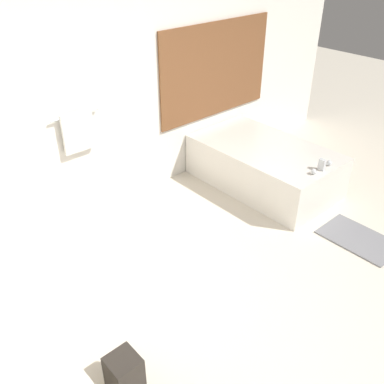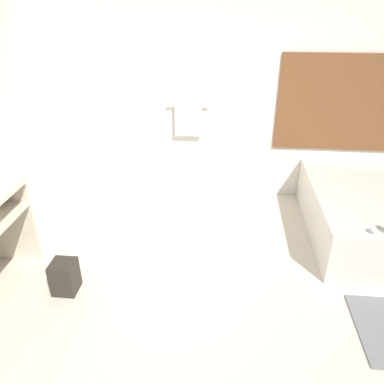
{
  "view_description": "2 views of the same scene",
  "coord_description": "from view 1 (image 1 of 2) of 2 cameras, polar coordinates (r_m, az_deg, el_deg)",
  "views": [
    {
      "loc": [
        -2.01,
        -1.4,
        2.67
      ],
      "look_at": [
        -0.04,
        0.79,
        0.82
      ],
      "focal_mm": 40.0,
      "sensor_mm": 36.0,
      "label": 1
    },
    {
      "loc": [
        0.17,
        -2.19,
        2.3
      ],
      "look_at": [
        -0.11,
        0.71,
        0.77
      ],
      "focal_mm": 35.0,
      "sensor_mm": 36.0,
      "label": 2
    }
  ],
  "objects": [
    {
      "name": "waste_bin",
      "position": [
        3.1,
        -9.01,
        -22.82
      ],
      "size": [
        0.2,
        0.2,
        0.3
      ],
      "color": "#2D2823",
      "rests_on": "ground_plane"
    },
    {
      "name": "wall_back_with_blinds",
      "position": [
        4.38,
        -11.96,
        13.8
      ],
      "size": [
        7.4,
        0.13,
        2.7
      ],
      "color": "white",
      "rests_on": "ground_plane"
    },
    {
      "name": "bath_mat",
      "position": [
        4.6,
        21.29,
        -5.82
      ],
      "size": [
        0.47,
        0.72,
        0.02
      ],
      "color": "slate",
      "rests_on": "ground_plane"
    },
    {
      "name": "bathtub",
      "position": [
        5.11,
        9.56,
        3.72
      ],
      "size": [
        0.97,
        1.69,
        0.63
      ],
      "color": "silver",
      "rests_on": "ground_plane"
    },
    {
      "name": "ground_plane",
      "position": [
        3.62,
        9.28,
        -15.96
      ],
      "size": [
        16.0,
        16.0,
        0.0
      ],
      "primitive_type": "plane",
      "color": "beige",
      "rests_on": "ground"
    }
  ]
}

